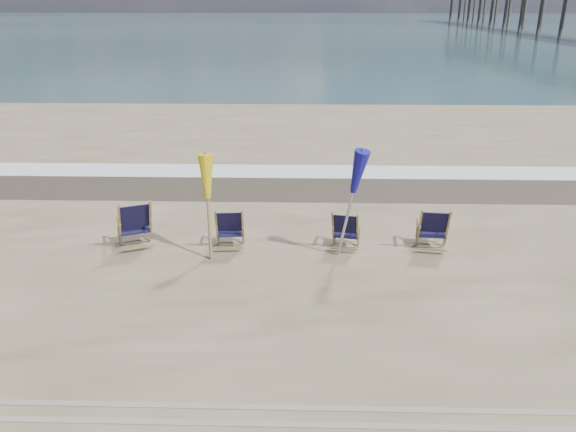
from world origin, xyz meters
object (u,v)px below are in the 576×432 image
beach_chair_0 (151,222)px  umbrella_blue (350,174)px  umbrella_yellow (207,183)px  beach_chair_3 (447,230)px  beach_chair_2 (357,232)px  beach_chair_1 (243,228)px

beach_chair_0 → umbrella_blue: umbrella_blue is taller
umbrella_yellow → umbrella_blue: size_ratio=0.91×
beach_chair_3 → beach_chair_0: bearing=5.1°
umbrella_blue → beach_chair_3: bearing=9.5°
beach_chair_2 → umbrella_yellow: (-2.93, -0.35, 1.11)m
beach_chair_0 → beach_chair_1: (1.90, -0.09, -0.08)m
beach_chair_0 → beach_chair_2: beach_chair_0 is taller
umbrella_blue → beach_chair_1: bearing=170.3°
beach_chair_1 → beach_chair_2: beach_chair_1 is taller
beach_chair_1 → beach_chair_0: bearing=-7.7°
beach_chair_2 → umbrella_yellow: size_ratio=0.43×
umbrella_blue → beach_chair_0: bearing=173.6°
beach_chair_2 → umbrella_blue: 1.35m
beach_chair_0 → beach_chair_1: 1.90m
beach_chair_2 → beach_chair_0: bearing=9.7°
beach_chair_2 → umbrella_blue: (-0.22, -0.31, 1.30)m
beach_chair_1 → beach_chair_3: size_ratio=0.96×
beach_chair_2 → umbrella_yellow: 3.15m
umbrella_yellow → beach_chair_1: bearing=32.8°
beach_chair_2 → beach_chair_3: (1.80, 0.02, 0.04)m
beach_chair_0 → beach_chair_1: beach_chair_0 is taller
beach_chair_0 → beach_chair_3: bearing=155.6°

